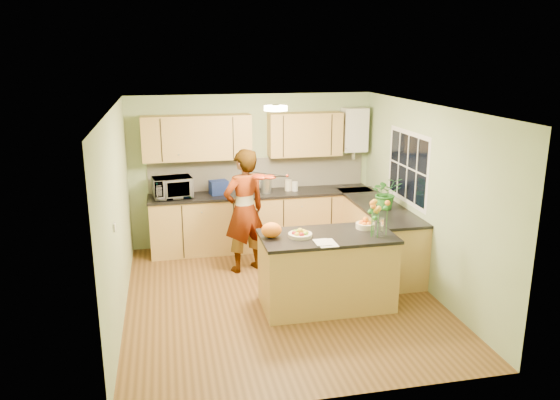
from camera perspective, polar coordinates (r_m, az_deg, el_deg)
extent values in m
plane|color=#553718|center=(7.37, 0.06, -10.07)|extent=(4.50, 4.50, 0.00)
cube|color=white|center=(6.70, 0.07, 9.66)|extent=(4.00, 4.50, 0.02)
cube|color=#8FA274|center=(9.08, -2.90, 3.12)|extent=(4.00, 0.02, 2.50)
cube|color=#8FA274|center=(4.87, 5.64, -7.79)|extent=(4.00, 0.02, 2.50)
cube|color=#8FA274|center=(6.82, -16.62, -1.61)|extent=(0.02, 4.50, 2.50)
cube|color=#8FA274|center=(7.59, 15.00, 0.20)|extent=(0.02, 4.50, 2.50)
cube|color=#B08B46|center=(9.01, -1.90, -2.22)|extent=(3.60, 0.60, 0.90)
cube|color=black|center=(8.87, -1.92, 0.66)|extent=(3.64, 0.62, 0.04)
cube|color=#B08B46|center=(8.43, 10.23, -3.70)|extent=(0.60, 2.20, 0.90)
cube|color=black|center=(8.29, 10.32, -0.63)|extent=(0.62, 2.24, 0.04)
cube|color=silver|center=(9.09, -2.26, 2.82)|extent=(3.60, 0.02, 0.52)
cube|color=#B08B46|center=(8.71, -8.67, 6.47)|extent=(1.70, 0.34, 0.70)
cube|color=#B08B46|center=(8.98, 2.62, 6.88)|extent=(1.20, 0.34, 0.70)
cube|color=silver|center=(9.23, 7.76, 7.30)|extent=(0.40, 0.30, 0.72)
cylinder|color=silver|center=(9.29, 7.68, 4.86)|extent=(0.06, 0.06, 0.20)
cube|color=silver|center=(8.04, 13.20, 3.34)|extent=(0.01, 1.30, 1.05)
cube|color=black|center=(8.04, 13.18, 3.34)|extent=(0.01, 1.18, 0.92)
cube|color=silver|center=(6.23, -16.91, -2.73)|extent=(0.02, 0.09, 0.09)
cylinder|color=#FFEABF|center=(6.99, -0.45, 9.56)|extent=(0.30, 0.30, 0.06)
cylinder|color=silver|center=(6.99, -0.45, 9.81)|extent=(0.10, 0.10, 0.02)
cube|color=#B08B46|center=(6.98, 4.89, -7.52)|extent=(1.63, 0.81, 0.91)
cube|color=black|center=(6.81, 4.98, -3.81)|extent=(1.67, 0.85, 0.04)
cylinder|color=beige|center=(6.71, 2.12, -3.68)|extent=(0.29, 0.29, 0.04)
cylinder|color=beige|center=(7.10, 8.90, -2.67)|extent=(0.24, 0.24, 0.07)
cylinder|color=silver|center=(6.80, 10.29, -2.82)|extent=(0.12, 0.12, 0.23)
ellipsoid|color=orange|center=(6.66, -0.91, -3.16)|extent=(0.27, 0.23, 0.19)
cube|color=white|center=(6.51, 4.90, -4.49)|extent=(0.22, 0.30, 0.01)
imported|color=#D8A284|center=(7.95, -3.74, -1.15)|extent=(0.78, 0.66, 1.83)
imported|color=silver|center=(8.68, -11.18, 1.29)|extent=(0.64, 0.48, 0.33)
cube|color=navy|center=(8.80, -6.43, 1.32)|extent=(0.31, 0.26, 0.22)
cylinder|color=silver|center=(8.83, -1.46, 1.50)|extent=(0.17, 0.17, 0.23)
sphere|color=black|center=(8.79, -1.46, 2.51)|extent=(0.09, 0.09, 0.09)
cylinder|color=beige|center=(8.97, 0.87, 1.56)|extent=(0.13, 0.13, 0.18)
cylinder|color=silver|center=(8.96, 1.57, 1.44)|extent=(0.11, 0.11, 0.15)
imported|color=#2D7727|center=(8.04, 11.03, 0.76)|extent=(0.45, 0.39, 0.48)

